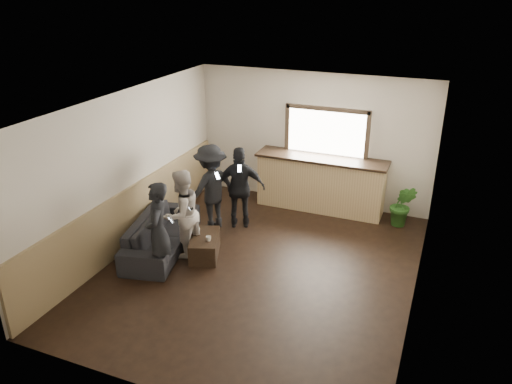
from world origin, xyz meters
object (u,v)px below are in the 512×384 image
at_px(sofa, 162,233).
at_px(cup_b, 209,239).
at_px(bar_counter, 321,180).
at_px(coffee_table, 205,246).
at_px(person_a, 158,231).
at_px(person_c, 211,187).
at_px(person_b, 182,214).
at_px(cup_a, 197,230).
at_px(potted_plant, 403,205).
at_px(person_d, 240,188).

bearing_deg(sofa, cup_b, -104.14).
height_order(bar_counter, coffee_table, bar_counter).
xyz_separation_m(person_a, person_c, (-0.00, 1.86, 0.03)).
bearing_deg(person_b, coffee_table, 121.30).
height_order(cup_a, person_b, person_b).
relative_size(potted_plant, person_a, 0.54).
relative_size(sofa, cup_a, 19.08).
height_order(coffee_table, potted_plant, potted_plant).
height_order(person_a, person_c, person_c).
relative_size(potted_plant, person_c, 0.52).
xyz_separation_m(sofa, potted_plant, (3.87, 2.55, 0.13)).
distance_m(bar_counter, coffee_table, 3.02).
relative_size(potted_plant, person_d, 0.54).
bearing_deg(cup_b, person_b, 178.27).
distance_m(person_a, person_c, 1.86).
xyz_separation_m(potted_plant, person_c, (-3.42, -1.44, 0.40)).
bearing_deg(bar_counter, cup_b, -113.45).
relative_size(sofa, person_a, 1.30).
height_order(potted_plant, person_b, person_b).
bearing_deg(bar_counter, person_c, -136.24).
distance_m(cup_a, cup_b, 0.40).
bearing_deg(coffee_table, cup_b, -38.42).
relative_size(person_c, person_d, 1.04).
bearing_deg(sofa, cup_a, -86.20).
xyz_separation_m(sofa, person_d, (0.94, 1.37, 0.50)).
relative_size(bar_counter, cup_a, 24.24).
xyz_separation_m(bar_counter, cup_b, (-1.21, -2.78, -0.23)).
height_order(person_a, person_b, person_a).
distance_m(bar_counter, cup_b, 3.04).
xyz_separation_m(potted_plant, person_d, (-2.93, -1.18, 0.37)).
relative_size(person_a, person_c, 0.97).
bearing_deg(coffee_table, cup_a, 153.78).
relative_size(coffee_table, person_a, 0.51).
bearing_deg(cup_a, bar_counter, 58.99).
distance_m(potted_plant, person_c, 3.73).
bearing_deg(coffee_table, person_a, -113.72).
distance_m(coffee_table, person_b, 0.71).
height_order(cup_a, person_a, person_a).
distance_m(coffee_table, person_d, 1.43).
bearing_deg(coffee_table, person_b, -165.20).
bearing_deg(person_b, person_c, -163.51).
bearing_deg(potted_plant, person_d, -158.01).
height_order(cup_b, potted_plant, potted_plant).
xyz_separation_m(cup_b, person_c, (-0.51, 1.14, 0.43)).
bearing_deg(sofa, person_c, -34.52).
xyz_separation_m(cup_b, person_a, (-0.51, -0.72, 0.40)).
height_order(coffee_table, person_a, person_a).
height_order(cup_a, person_d, person_d).
height_order(sofa, person_d, person_d).
height_order(bar_counter, sofa, bar_counter).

